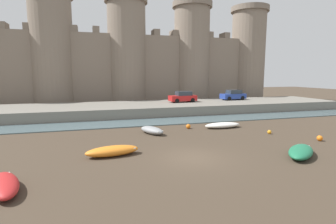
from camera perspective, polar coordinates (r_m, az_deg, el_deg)
The scene contains 14 objects.
ground_plane at distance 17.94m, azimuth 5.53°, elevation -9.87°, with size 160.00×160.00×0.00m, color #423528.
water_channel at distance 30.41m, azimuth -3.89°, elevation -2.20°, with size 80.00×4.50×0.10m, color slate.
quay_road at distance 37.34m, azimuth -6.30°, elevation 0.70°, with size 61.42×10.00×1.35m, color slate.
castle at distance 48.44m, azimuth -8.87°, elevation 11.76°, with size 56.88×7.46×21.80m.
rowboat_foreground_centre at distance 20.15m, azimuth 26.93°, elevation -7.66°, with size 3.75×3.51×0.68m.
rowboat_midflat_right at distance 27.89m, azimuth 11.81°, elevation -2.79°, with size 3.95×1.43×0.57m.
rowboat_near_channel_right at distance 15.09m, azimuth -32.14°, elevation -13.27°, with size 2.29×3.65×0.69m.
rowboat_foreground_right at distance 18.54m, azimuth -12.00°, elevation -8.24°, with size 3.78×1.73×0.69m.
rowboat_foreground_left at distance 24.63m, azimuth -3.51°, elevation -3.95°, with size 2.33×3.13×0.69m.
mooring_buoy_near_channel at distance 26.98m, azimuth 4.44°, elevation -3.15°, with size 0.48×0.48×0.48m, color orange.
mooring_buoy_near_shore at distance 26.36m, azimuth 21.21°, elevation -4.08°, with size 0.37×0.37×0.37m, color orange.
mooring_buoy_mid_mud at distance 25.46m, azimuth 30.15°, elevation -4.96°, with size 0.47×0.47×0.47m, color orange.
car_quay_centre_east at distance 39.67m, azimuth 3.27°, elevation 3.30°, with size 4.22×2.11×1.62m.
car_quay_west at distance 44.43m, azimuth 14.02°, elevation 3.60°, with size 4.22×2.11×1.62m.
Camera 1 is at (-6.40, -15.80, 5.58)m, focal length 28.00 mm.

